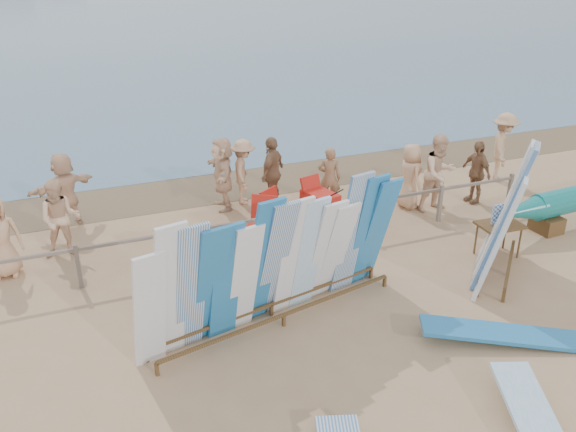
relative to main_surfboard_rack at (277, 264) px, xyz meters
name	(u,v)px	position (x,y,z in m)	size (l,w,h in m)	color
ground	(342,327)	(0.95, -0.58, -1.10)	(160.00, 160.00, 0.00)	tan
wet_sand_strip	(223,184)	(0.95, 6.62, -1.10)	(40.00, 2.60, 0.01)	brown
fence	(278,224)	(0.95, 2.42, -0.47)	(12.08, 0.08, 0.90)	#7B6A5C
main_surfboard_rack	(277,264)	(0.00, 0.00, 0.00)	(4.92, 1.64, 2.45)	brown
side_surfboard_rack	(505,215)	(4.57, -0.08, 0.17)	(2.19, 2.20, 2.85)	brown
vendor_table	(498,239)	(5.06, 0.52, -0.71)	(0.91, 0.66, 1.17)	brown
flat_board_d	(503,341)	(3.21, -1.94, -1.10)	(0.56, 2.70, 0.07)	#2371AF
beach_chair_left	(262,227)	(0.84, 3.14, -0.84)	(0.81, 0.81, 0.91)	red
beach_chair_right	(277,218)	(1.32, 3.45, -0.84)	(0.80, 0.81, 0.91)	red
stroller	(320,210)	(2.17, 3.02, -0.62)	(0.81, 1.00, 1.20)	red
beachgoer_6	(410,176)	(4.74, 3.42, -0.30)	(0.79, 0.38, 1.61)	tan
beachgoer_extra_0	(503,147)	(8.04, 4.08, -0.17)	(1.21, 0.50, 1.87)	tan
beachgoer_7	(329,178)	(2.93, 4.12, -0.34)	(0.56, 0.31, 1.53)	#8C6042
beachgoer_10	(476,172)	(6.44, 3.10, -0.31)	(0.92, 0.40, 1.58)	#8C6042
beachgoer_11	(65,190)	(-3.05, 5.44, -0.24)	(1.60, 0.52, 1.73)	beige
beachgoer_3	(243,172)	(1.09, 5.18, -0.29)	(1.05, 0.43, 1.63)	tan
beachgoer_8	(439,173)	(5.28, 3.02, -0.16)	(0.92, 0.44, 1.88)	beige
beachgoer_5	(222,173)	(0.53, 5.06, -0.21)	(1.65, 0.53, 1.78)	beige
beachgoer_2	(60,219)	(-3.23, 3.89, -0.27)	(0.81, 0.39, 1.66)	beige
beachgoer_4	(272,172)	(1.67, 4.67, -0.21)	(1.04, 0.45, 1.78)	#8C6042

